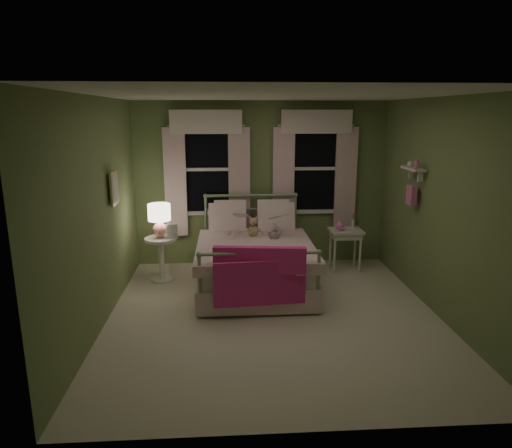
{
  "coord_description": "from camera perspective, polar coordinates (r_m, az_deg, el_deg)",
  "views": [
    {
      "loc": [
        -0.55,
        -5.12,
        2.41
      ],
      "look_at": [
        -0.17,
        0.65,
        1.0
      ],
      "focal_mm": 32.0,
      "sensor_mm": 36.0,
      "label": 1
    }
  ],
  "objects": [
    {
      "name": "teddy_bear",
      "position": [
        6.59,
        -0.34,
        -0.5
      ],
      "size": [
        0.22,
        0.17,
        0.29
      ],
      "color": "tan",
      "rests_on": "bed"
    },
    {
      "name": "child_left",
      "position": [
        6.71,
        -2.81,
        0.76
      ],
      "size": [
        0.27,
        0.19,
        0.68
      ],
      "primitive_type": "imported",
      "rotation": [
        0.0,
        0.0,
        3.01
      ],
      "color": "#F7D1DD",
      "rests_on": "bed"
    },
    {
      "name": "nightstand_right",
      "position": [
        7.24,
        11.14,
        -1.45
      ],
      "size": [
        0.5,
        0.4,
        0.64
      ],
      "color": "white",
      "rests_on": "ground"
    },
    {
      "name": "bud_vase",
      "position": [
        7.26,
        12.05,
        0.5
      ],
      "size": [
        0.06,
        0.06,
        0.28
      ],
      "color": "white",
      "rests_on": "nightstand_right"
    },
    {
      "name": "framed_picture",
      "position": [
        5.96,
        -17.29,
        4.31
      ],
      "size": [
        0.03,
        0.32,
        0.42
      ],
      "color": "beige",
      "rests_on": "room_shell"
    },
    {
      "name": "child_right",
      "position": [
        6.74,
        1.95,
        0.96
      ],
      "size": [
        0.35,
        0.28,
        0.71
      ],
      "primitive_type": "imported",
      "rotation": [
        0.0,
        0.0,
        3.11
      ],
      "color": "#F7D1DD",
      "rests_on": "bed"
    },
    {
      "name": "pink_toy",
      "position": [
        7.17,
        10.44,
        -0.25
      ],
      "size": [
        0.14,
        0.18,
        0.14
      ],
      "color": "pink",
      "rests_on": "nightstand_right"
    },
    {
      "name": "bed",
      "position": [
        6.45,
        -0.2,
        -4.58
      ],
      "size": [
        1.58,
        2.04,
        1.18
      ],
      "color": "white",
      "rests_on": "ground"
    },
    {
      "name": "book_right",
      "position": [
        6.49,
        2.17,
        0.44
      ],
      "size": [
        0.23,
        0.19,
        0.26
      ],
      "primitive_type": "imported",
      "rotation": [
        1.22,
        0.0,
        0.51
      ],
      "color": "beige",
      "rests_on": "child_right"
    },
    {
      "name": "wall_shelf",
      "position": [
        6.38,
        18.97,
        4.98
      ],
      "size": [
        0.15,
        0.5,
        0.6
      ],
      "color": "white",
      "rests_on": "room_shell"
    },
    {
      "name": "table_lamp",
      "position": [
        6.68,
        -11.98,
        0.83
      ],
      "size": [
        0.32,
        0.32,
        0.49
      ],
      "color": "#FF9D96",
      "rests_on": "nightstand_left"
    },
    {
      "name": "window_left",
      "position": [
        7.2,
        -6.14,
        7.35
      ],
      "size": [
        1.34,
        0.13,
        1.96
      ],
      "color": "black",
      "rests_on": "room_shell"
    },
    {
      "name": "window_right",
      "position": [
        7.33,
        7.38,
        7.42
      ],
      "size": [
        1.34,
        0.13,
        1.96
      ],
      "color": "black",
      "rests_on": "room_shell"
    },
    {
      "name": "pink_throw",
      "position": [
        5.41,
        0.47,
        -5.72
      ],
      "size": [
        1.1,
        0.24,
        0.71
      ],
      "color": "#EB2E8E",
      "rests_on": "bed"
    },
    {
      "name": "room_shell",
      "position": [
        5.27,
        2.36,
        1.54
      ],
      "size": [
        4.2,
        4.2,
        4.2
      ],
      "color": "beige",
      "rests_on": "ground"
    },
    {
      "name": "book_nightstand",
      "position": [
        6.66,
        -11.1,
        -1.8
      ],
      "size": [
        0.18,
        0.24,
        0.02
      ],
      "primitive_type": "imported",
      "rotation": [
        0.0,
        0.0,
        -0.08
      ],
      "color": "beige",
      "rests_on": "nightstand_left"
    },
    {
      "name": "book_left",
      "position": [
        6.45,
        -2.78,
        0.73
      ],
      "size": [
        0.22,
        0.16,
        0.26
      ],
      "primitive_type": "imported",
      "rotation": [
        1.22,
        0.0,
        -0.23
      ],
      "color": "beige",
      "rests_on": "child_left"
    },
    {
      "name": "nightstand_left",
      "position": [
        6.82,
        -11.76,
        -3.57
      ],
      "size": [
        0.46,
        0.46,
        0.65
      ],
      "color": "white",
      "rests_on": "ground"
    }
  ]
}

